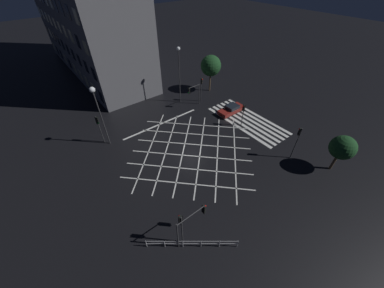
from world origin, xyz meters
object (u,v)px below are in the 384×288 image
object	(u,v)px
street_lamp_west	(96,101)
waiting_car	(231,109)
traffic_light_se_cross	(193,91)
traffic_light_nw_main	(181,224)
street_tree_far	(343,148)
traffic_light_ne_main	(99,125)
traffic_light_se_main	(202,85)
street_tree_near	(211,66)
traffic_light_median_south	(243,111)
traffic_light_nw_cross	(193,219)
street_lamp_east	(179,64)
traffic_light_sw_main	(298,137)

from	to	relation	value
street_lamp_west	waiting_car	xyz separation A→B (m)	(-4.63, -17.85, -5.63)
street_lamp_west	traffic_light_se_cross	bearing A→B (deg)	-87.86
traffic_light_nw_main	street_tree_far	size ratio (longest dim) A/B	0.87
traffic_light_ne_main	traffic_light_nw_main	bearing A→B (deg)	1.25
traffic_light_se_main	street_tree_near	xyz separation A→B (m)	(2.04, -3.69, 1.57)
traffic_light_median_south	street_lamp_west	bearing A→B (deg)	-25.66
traffic_light_nw_cross	street_tree_near	bearing A→B (deg)	45.44
traffic_light_nw_cross	street_tree_far	bearing A→B (deg)	-11.56
traffic_light_se_cross	street_lamp_east	world-z (taller)	street_lamp_east
traffic_light_ne_main	traffic_light_nw_cross	xyz separation A→B (m)	(-17.05, -1.42, -0.11)
street_lamp_east	street_lamp_west	world-z (taller)	street_lamp_east
traffic_light_median_south	street_tree_far	distance (m)	12.24
traffic_light_sw_main	traffic_light_ne_main	world-z (taller)	traffic_light_sw_main
traffic_light_se_main	traffic_light_sw_main	bearing A→B (deg)	-0.44
traffic_light_nw_cross	street_lamp_east	distance (m)	23.44
traffic_light_se_main	traffic_light_se_cross	bearing A→B (deg)	-77.76
street_tree_far	traffic_light_nw_main	bearing A→B (deg)	78.52
traffic_light_se_main	street_tree_far	world-z (taller)	street_tree_far
traffic_light_nw_main	waiting_car	size ratio (longest dim) A/B	0.90
traffic_light_se_main	street_lamp_west	distance (m)	16.75
traffic_light_se_cross	traffic_light_ne_main	bearing A→B (deg)	-0.37
traffic_light_median_south	street_tree_near	world-z (taller)	street_tree_near
traffic_light_sw_main	waiting_car	xyz separation A→B (m)	(11.40, -1.58, -2.57)
traffic_light_nw_main	street_lamp_west	size ratio (longest dim) A/B	0.50
traffic_light_median_south	waiting_car	bearing A→B (deg)	-113.34
traffic_light_sw_main	traffic_light_nw_cross	world-z (taller)	traffic_light_sw_main
street_lamp_east	street_tree_far	bearing A→B (deg)	-168.30
traffic_light_sw_main	street_lamp_west	bearing A→B (deg)	45.43
traffic_light_nw_main	street_tree_near	xyz separation A→B (m)	(19.25, -20.19, 1.67)
traffic_light_se_main	traffic_light_nw_cross	world-z (taller)	traffic_light_se_main
traffic_light_nw_main	street_lamp_east	bearing A→B (deg)	-35.35
traffic_light_sw_main	traffic_light_se_main	bearing A→B (deg)	-0.44
traffic_light_sw_main	traffic_light_ne_main	xyz separation A→B (m)	(16.66, 16.74, -0.30)
street_tree_far	waiting_car	size ratio (longest dim) A/B	1.03
traffic_light_nw_cross	traffic_light_nw_main	size ratio (longest dim) A/B	0.92
traffic_light_se_main	traffic_light_se_cross	distance (m)	2.11
traffic_light_nw_cross	street_tree_far	xyz separation A→B (m)	(-3.55, -17.36, 0.51)
traffic_light_median_south	street_lamp_west	world-z (taller)	street_lamp_west
traffic_light_se_cross	traffic_light_ne_main	distance (m)	14.83
street_tree_far	street_lamp_east	bearing A→B (deg)	11.70
traffic_light_median_south	traffic_light_nw_main	world-z (taller)	traffic_light_nw_main
traffic_light_se_main	street_tree_near	distance (m)	4.50
traffic_light_sw_main	street_lamp_west	xyz separation A→B (m)	(16.03, 16.27, 3.06)
traffic_light_sw_main	street_tree_far	world-z (taller)	street_tree_far
traffic_light_sw_main	traffic_light_nw_main	bearing A→B (deg)	90.70
traffic_light_ne_main	traffic_light_se_cross	bearing A→B (deg)	89.63
traffic_light_nw_main	street_tree_far	world-z (taller)	street_tree_far
traffic_light_ne_main	traffic_light_nw_cross	bearing A→B (deg)	4.75
traffic_light_sw_main	traffic_light_nw_cross	xyz separation A→B (m)	(-0.39, 15.32, -0.42)
traffic_light_ne_main	street_lamp_west	xyz separation A→B (m)	(-0.63, -0.47, 3.36)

